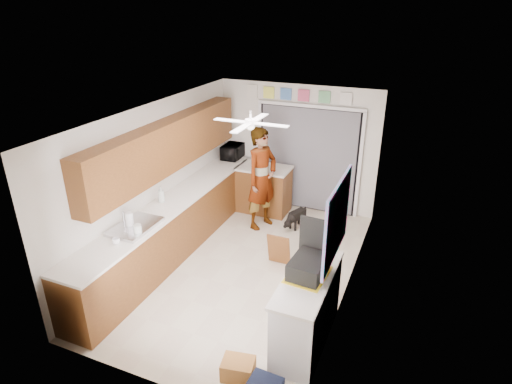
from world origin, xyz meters
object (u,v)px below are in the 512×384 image
(soap_bottle, at_px, (161,194))
(cardboard_box, at_px, (238,369))
(microwave, at_px, (233,151))
(paper_towel_roll, at_px, (129,220))
(cup, at_px, (116,241))
(man, at_px, (262,179))
(suitcase, at_px, (308,267))
(dog, at_px, (297,218))

(soap_bottle, xyz_separation_m, cardboard_box, (2.25, -1.94, -0.97))
(microwave, relative_size, soap_bottle, 1.87)
(soap_bottle, xyz_separation_m, paper_towel_roll, (0.07, -0.90, -0.02))
(cup, relative_size, paper_towel_roll, 0.44)
(paper_towel_roll, relative_size, man, 0.12)
(paper_towel_roll, xyz_separation_m, cardboard_box, (2.17, -1.04, -0.95))
(suitcase, bearing_deg, cardboard_box, -115.09)
(cup, xyz_separation_m, paper_towel_roll, (-0.11, 0.44, 0.08))
(microwave, xyz_separation_m, paper_towel_roll, (-0.07, -3.27, -0.03))
(cup, distance_m, man, 3.01)
(paper_towel_roll, bearing_deg, cup, -75.55)
(cardboard_box, bearing_deg, cup, 163.80)
(soap_bottle, bearing_deg, cardboard_box, -40.82)
(cup, xyz_separation_m, suitcase, (2.57, 0.30, 0.07))
(paper_towel_roll, relative_size, cardboard_box, 0.66)
(suitcase, distance_m, man, 3.02)
(microwave, height_order, cardboard_box, microwave)
(paper_towel_roll, distance_m, suitcase, 2.69)
(soap_bottle, distance_m, suitcase, 2.95)
(cardboard_box, distance_m, man, 3.72)
(microwave, xyz_separation_m, man, (1.00, -0.86, -0.13))
(soap_bottle, relative_size, suitcase, 0.55)
(cardboard_box, distance_m, dog, 3.66)
(man, bearing_deg, soap_bottle, 162.94)
(suitcase, height_order, cardboard_box, suitcase)
(suitcase, distance_m, cardboard_box, 1.40)
(paper_towel_roll, height_order, suitcase, paper_towel_roll)
(cup, distance_m, dog, 3.52)
(paper_towel_roll, bearing_deg, suitcase, -2.98)
(microwave, bearing_deg, man, -133.10)
(man, bearing_deg, dog, -54.84)
(man, bearing_deg, paper_towel_roll, 176.14)
(soap_bottle, relative_size, paper_towel_roll, 1.17)
(soap_bottle, xyz_separation_m, man, (1.14, 1.51, -0.12))
(cup, relative_size, dog, 0.21)
(microwave, relative_size, man, 0.27)
(soap_bottle, xyz_separation_m, suitcase, (2.76, -1.04, -0.03))
(cup, bearing_deg, dog, 62.19)
(man, xyz_separation_m, dog, (0.65, 0.18, -0.76))
(cardboard_box, relative_size, man, 0.19)
(soap_bottle, bearing_deg, man, 53.02)
(microwave, distance_m, cardboard_box, 4.90)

